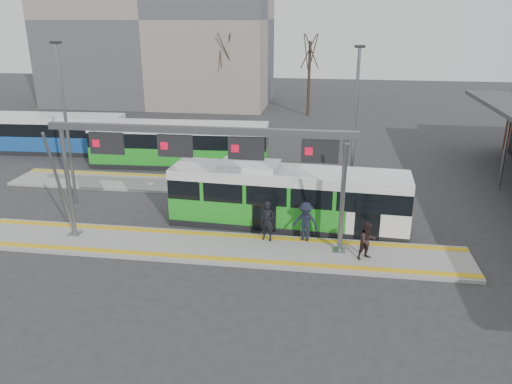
# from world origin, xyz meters

# --- Properties ---
(ground) EXTENTS (120.00, 120.00, 0.00)m
(ground) POSITION_xyz_m (0.00, 0.00, 0.00)
(ground) COLOR #2D2D30
(ground) RESTS_ON ground
(platform_main) EXTENTS (22.00, 3.00, 0.15)m
(platform_main) POSITION_xyz_m (0.00, 0.00, 0.07)
(platform_main) COLOR gray
(platform_main) RESTS_ON ground
(platform_second) EXTENTS (20.00, 3.00, 0.15)m
(platform_second) POSITION_xyz_m (-4.00, 8.00, 0.07)
(platform_second) COLOR gray
(platform_second) RESTS_ON ground
(tactile_main) EXTENTS (22.00, 2.65, 0.02)m
(tactile_main) POSITION_xyz_m (0.00, 0.00, 0.16)
(tactile_main) COLOR gold
(tactile_main) RESTS_ON platform_main
(tactile_second) EXTENTS (20.00, 0.35, 0.02)m
(tactile_second) POSITION_xyz_m (-4.00, 9.15, 0.16)
(tactile_second) COLOR gold
(tactile_second) RESTS_ON platform_second
(gantry) EXTENTS (13.00, 1.68, 5.20)m
(gantry) POSITION_xyz_m (-0.35, 0.25, 4.30)
(gantry) COLOR slate
(gantry) RESTS_ON platform_main
(apartment_block) EXTENTS (24.50, 12.50, 18.40)m
(apartment_block) POSITION_xyz_m (-14.00, 36.00, 9.21)
(apartment_block) COLOR gray
(apartment_block) RESTS_ON ground
(hero_bus) EXTENTS (11.30, 3.01, 3.07)m
(hero_bus) POSITION_xyz_m (3.01, 3.04, 1.41)
(hero_bus) COLOR black
(hero_bus) RESTS_ON ground
(bg_bus_green) EXTENTS (11.74, 3.04, 2.91)m
(bg_bus_green) POSITION_xyz_m (-4.88, 11.87, 1.44)
(bg_bus_green) COLOR black
(bg_bus_green) RESTS_ON ground
(bg_bus_blue) EXTENTS (10.76, 2.95, 2.78)m
(bg_bus_blue) POSITION_xyz_m (-15.23, 13.91, 1.37)
(bg_bus_blue) COLOR black
(bg_bus_blue) RESTS_ON ground
(passenger_a) EXTENTS (0.74, 0.58, 1.79)m
(passenger_a) POSITION_xyz_m (2.32, 0.96, 1.05)
(passenger_a) COLOR black
(passenger_a) RESTS_ON platform_main
(passenger_b) EXTENTS (0.98, 0.92, 1.60)m
(passenger_b) POSITION_xyz_m (6.59, -0.24, 0.95)
(passenger_b) COLOR #2E1E1E
(passenger_b) RESTS_ON platform_main
(passenger_c) EXTENTS (1.31, 0.96, 1.82)m
(passenger_c) POSITION_xyz_m (3.99, 1.10, 1.06)
(passenger_c) COLOR black
(passenger_c) RESTS_ON platform_main
(tree_left) EXTENTS (1.40, 1.40, 8.13)m
(tree_left) POSITION_xyz_m (-5.58, 30.17, 6.17)
(tree_left) COLOR #382B21
(tree_left) RESTS_ON ground
(tree_mid) EXTENTS (1.40, 1.40, 8.10)m
(tree_mid) POSITION_xyz_m (2.74, 30.57, 6.14)
(tree_mid) COLOR #382B21
(tree_mid) RESTS_ON ground
(tree_far) EXTENTS (1.40, 1.40, 7.08)m
(tree_far) POSITION_xyz_m (-21.76, 32.88, 5.37)
(tree_far) COLOR #382B21
(tree_far) RESTS_ON ground
(lamp_west) EXTENTS (0.50, 0.25, 8.42)m
(lamp_west) POSITION_xyz_m (-8.52, 4.38, 4.45)
(lamp_west) COLOR slate
(lamp_west) RESTS_ON ground
(lamp_east) EXTENTS (0.50, 0.25, 8.28)m
(lamp_east) POSITION_xyz_m (6.07, 5.65, 4.38)
(lamp_east) COLOR slate
(lamp_east) RESTS_ON ground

